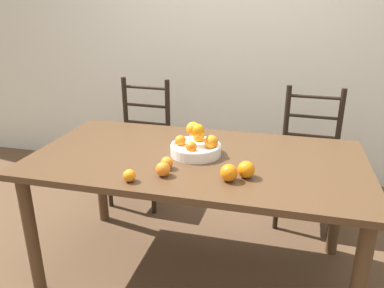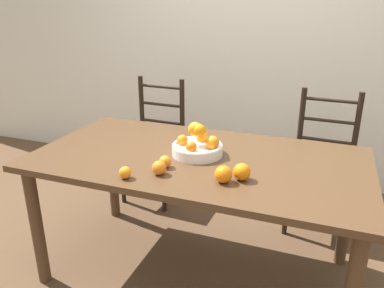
% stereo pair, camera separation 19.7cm
% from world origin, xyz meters
% --- Properties ---
extents(ground_plane, '(12.00, 12.00, 0.00)m').
position_xyz_m(ground_plane, '(0.00, 0.00, 0.00)').
color(ground_plane, brown).
extents(wall_back, '(8.00, 0.06, 2.60)m').
position_xyz_m(wall_back, '(0.00, 1.55, 1.30)').
color(wall_back, silver).
rests_on(wall_back, ground_plane).
extents(dining_table, '(1.82, 0.96, 0.77)m').
position_xyz_m(dining_table, '(0.00, 0.00, 0.68)').
color(dining_table, '#4C331E').
rests_on(dining_table, ground_plane).
extents(fruit_bowl, '(0.28, 0.28, 0.19)m').
position_xyz_m(fruit_bowl, '(-0.01, 0.02, 0.82)').
color(fruit_bowl, white).
rests_on(fruit_bowl, dining_table).
extents(orange_loose_0, '(0.07, 0.07, 0.07)m').
position_xyz_m(orange_loose_0, '(-0.10, -0.29, 0.81)').
color(orange_loose_0, orange).
rests_on(orange_loose_0, dining_table).
extents(orange_loose_1, '(0.08, 0.08, 0.08)m').
position_xyz_m(orange_loose_1, '(0.29, -0.21, 0.81)').
color(orange_loose_1, orange).
rests_on(orange_loose_1, dining_table).
extents(orange_loose_2, '(0.08, 0.08, 0.08)m').
position_xyz_m(orange_loose_2, '(0.22, -0.26, 0.81)').
color(orange_loose_2, orange).
rests_on(orange_loose_2, dining_table).
extents(orange_loose_3, '(0.06, 0.06, 0.06)m').
position_xyz_m(orange_loose_3, '(-0.23, -0.39, 0.80)').
color(orange_loose_3, orange).
rests_on(orange_loose_3, dining_table).
extents(orange_loose_4, '(0.06, 0.06, 0.06)m').
position_xyz_m(orange_loose_4, '(-0.11, -0.20, 0.80)').
color(orange_loose_4, orange).
rests_on(orange_loose_4, dining_table).
extents(chair_left, '(0.44, 0.42, 1.00)m').
position_xyz_m(chair_left, '(-0.67, 0.81, 0.48)').
color(chair_left, black).
rests_on(chair_left, ground_plane).
extents(chair_right, '(0.44, 0.42, 1.00)m').
position_xyz_m(chair_right, '(0.65, 0.81, 0.48)').
color(chair_right, black).
rests_on(chair_right, ground_plane).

